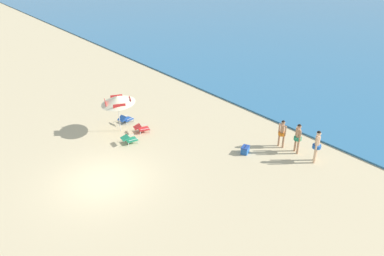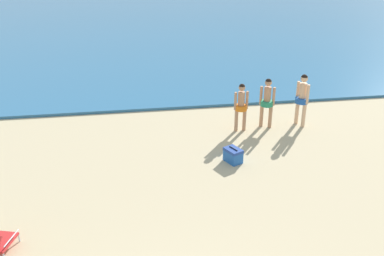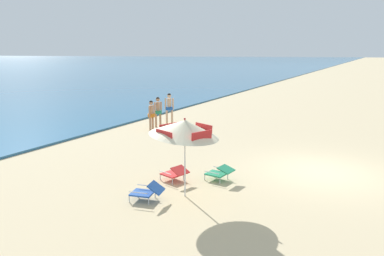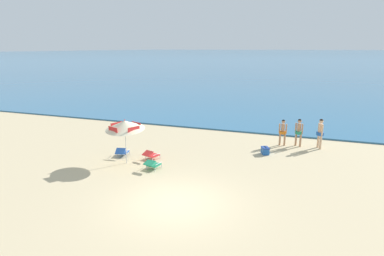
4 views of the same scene
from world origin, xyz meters
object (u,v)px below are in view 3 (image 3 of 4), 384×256
(lounge_chair_facing_sea, at_px, (220,172))
(person_wading_in, at_px, (158,110))
(beach_umbrella_striped_main, at_px, (185,128))
(lounge_chair_under_umbrella, at_px, (175,173))
(person_standing_beside, at_px, (169,106))
(cooler_box, at_px, (178,133))
(lounge_chair_beside_umbrella, at_px, (147,191))
(person_standing_near_shore, at_px, (151,113))

(lounge_chair_facing_sea, xyz_separation_m, person_wading_in, (6.43, 6.37, 0.68))
(beach_umbrella_striped_main, xyz_separation_m, lounge_chair_facing_sea, (1.65, -0.38, -1.71))
(lounge_chair_under_umbrella, relative_size, person_wading_in, 0.60)
(person_standing_beside, xyz_separation_m, cooler_box, (-2.81, -2.14, -0.81))
(lounge_chair_beside_umbrella, relative_size, person_standing_near_shore, 0.62)
(person_wading_in, bearing_deg, beach_umbrella_striped_main, -143.40)
(beach_umbrella_striped_main, distance_m, person_standing_beside, 11.05)
(beach_umbrella_striped_main, distance_m, cooler_box, 7.70)
(cooler_box, bearing_deg, person_wading_in, 52.93)
(lounge_chair_under_umbrella, height_order, person_standing_near_shore, person_standing_near_shore)
(lounge_chair_beside_umbrella, height_order, person_standing_beside, person_standing_beside)
(lounge_chair_under_umbrella, xyz_separation_m, lounge_chair_facing_sea, (0.71, -1.25, 0.00))
(beach_umbrella_striped_main, height_order, person_standing_beside, beach_umbrella_striped_main)
(lounge_chair_beside_umbrella, xyz_separation_m, cooler_box, (7.18, 3.04, -0.07))
(lounge_chair_facing_sea, height_order, cooler_box, lounge_chair_facing_sea)
(lounge_chair_beside_umbrella, bearing_deg, person_standing_near_shore, 32.55)
(beach_umbrella_striped_main, relative_size, person_wading_in, 1.39)
(beach_umbrella_striped_main, bearing_deg, lounge_chair_under_umbrella, 42.87)
(person_standing_beside, bearing_deg, person_wading_in, 178.60)
(person_wading_in, height_order, cooler_box, person_wading_in)
(person_standing_near_shore, bearing_deg, lounge_chair_facing_sea, -131.62)
(lounge_chair_facing_sea, bearing_deg, person_standing_near_shore, 48.38)
(lounge_chair_beside_umbrella, xyz_separation_m, person_wading_in, (8.82, 5.21, 0.69))
(lounge_chair_facing_sea, distance_m, person_standing_beside, 9.93)
(lounge_chair_beside_umbrella, relative_size, cooler_box, 1.65)
(person_standing_beside, relative_size, person_wading_in, 1.05)
(lounge_chair_beside_umbrella, bearing_deg, beach_umbrella_striped_main, -46.78)
(lounge_chair_beside_umbrella, height_order, cooler_box, lounge_chair_beside_umbrella)
(beach_umbrella_striped_main, distance_m, lounge_chair_beside_umbrella, 2.03)
(lounge_chair_beside_umbrella, height_order, lounge_chair_facing_sea, lounge_chair_beside_umbrella)
(lounge_chair_under_umbrella, bearing_deg, person_standing_beside, 31.51)
(person_wading_in, bearing_deg, cooler_box, -127.07)
(beach_umbrella_striped_main, xyz_separation_m, person_standing_near_shore, (7.17, 5.84, -1.07))
(lounge_chair_beside_umbrella, bearing_deg, person_wading_in, 30.57)
(lounge_chair_beside_umbrella, height_order, person_wading_in, person_wading_in)
(lounge_chair_under_umbrella, relative_size, lounge_chair_beside_umbrella, 1.01)
(lounge_chair_facing_sea, bearing_deg, cooler_box, 41.28)
(beach_umbrella_striped_main, bearing_deg, person_standing_near_shore, 39.16)
(lounge_chair_under_umbrella, bearing_deg, lounge_chair_facing_sea, -60.60)
(person_standing_near_shore, distance_m, cooler_box, 2.26)
(person_standing_beside, distance_m, cooler_box, 3.63)
(lounge_chair_beside_umbrella, relative_size, person_standing_beside, 0.56)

